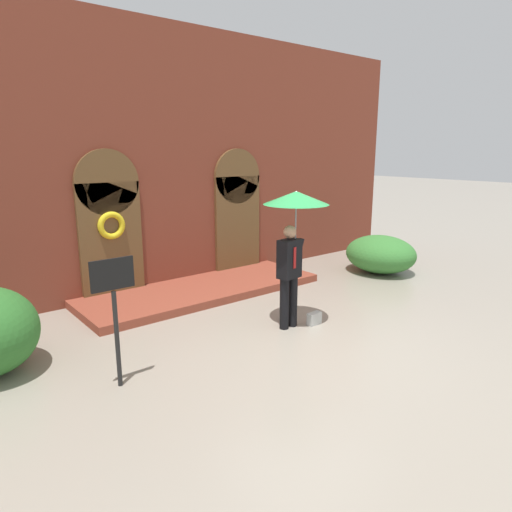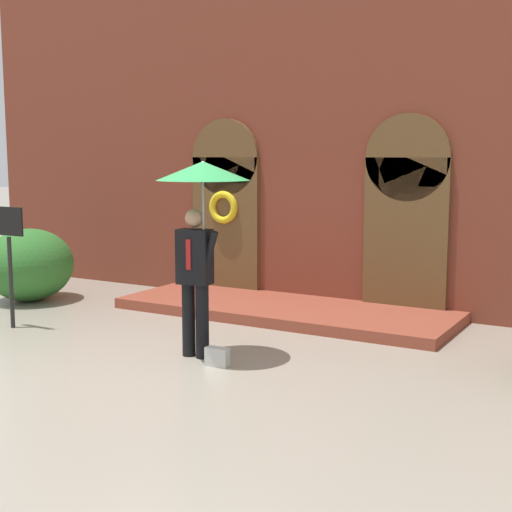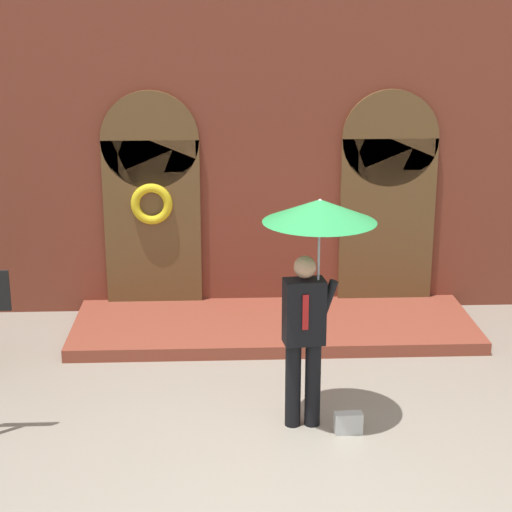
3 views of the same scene
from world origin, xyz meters
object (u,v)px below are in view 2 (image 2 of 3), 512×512
at_px(handbag, 217,357).
at_px(shrub_left, 29,265).
at_px(person_with_umbrella, 201,200).
at_px(sign_post, 9,247).

xyz_separation_m(handbag, shrub_left, (-4.81, 1.61, 0.50)).
bearing_deg(handbag, shrub_left, 158.13).
xyz_separation_m(person_with_umbrella, shrub_left, (-4.46, 1.41, -1.30)).
height_order(handbag, shrub_left, shrub_left).
bearing_deg(handbag, sign_post, 174.71).
bearing_deg(shrub_left, sign_post, -49.68).
bearing_deg(person_with_umbrella, shrub_left, 162.47).
distance_m(person_with_umbrella, sign_post, 3.29).
height_order(person_with_umbrella, handbag, person_with_umbrella).
relative_size(person_with_umbrella, handbag, 8.44).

